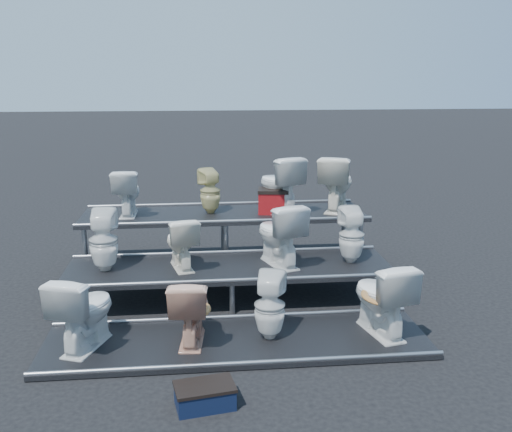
{
  "coord_description": "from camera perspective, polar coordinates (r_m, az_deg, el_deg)",
  "views": [
    {
      "loc": [
        -0.4,
        -7.03,
        2.89
      ],
      "look_at": [
        0.36,
        0.1,
        1.1
      ],
      "focal_mm": 40.0,
      "sensor_mm": 36.0,
      "label": 1
    }
  ],
  "objects": [
    {
      "name": "toilet_3",
      "position": [
        6.53,
        12.41,
        -7.89
      ],
      "size": [
        0.65,
        0.92,
        0.85
      ],
      "primitive_type": "imported",
      "rotation": [
        0.0,
        0.0,
        3.36
      ],
      "color": "white",
      "rests_on": "tier_front"
    },
    {
      "name": "toilet_0",
      "position": [
        6.34,
        -16.82,
        -9.01
      ],
      "size": [
        0.72,
        0.92,
        0.83
      ],
      "primitive_type": "imported",
      "rotation": [
        0.0,
        0.0,
        2.78
      ],
      "color": "white",
      "rests_on": "tier_front"
    },
    {
      "name": "tier_back",
      "position": [
        8.7,
        -3.18,
        -2.41
      ],
      "size": [
        4.2,
        1.2,
        0.86
      ],
      "primitive_type": "cube",
      "color": "black",
      "rests_on": "ground"
    },
    {
      "name": "toilet_10",
      "position": [
        8.58,
        2.34,
        3.24
      ],
      "size": [
        0.75,
        0.95,
        0.85
      ],
      "primitive_type": "imported",
      "rotation": [
        0.0,
        0.0,
        3.53
      ],
      "color": "white",
      "rests_on": "tier_back"
    },
    {
      "name": "toilet_11",
      "position": [
        8.75,
        8.06,
        3.3
      ],
      "size": [
        0.76,
        0.94,
        0.84
      ],
      "primitive_type": "imported",
      "rotation": [
        0.0,
        0.0,
        2.74
      ],
      "color": "white",
      "rests_on": "tier_back"
    },
    {
      "name": "tier_mid",
      "position": [
        7.53,
        -2.64,
        -6.66
      ],
      "size": [
        4.2,
        1.2,
        0.46
      ],
      "primitive_type": "cube",
      "color": "black",
      "rests_on": "ground"
    },
    {
      "name": "step_stool",
      "position": [
        5.34,
        -5.14,
        -17.6
      ],
      "size": [
        0.56,
        0.39,
        0.18
      ],
      "primitive_type": "cube",
      "rotation": [
        0.0,
        0.0,
        0.17
      ],
      "color": "black",
      "rests_on": "ground"
    },
    {
      "name": "toilet_4",
      "position": [
        7.42,
        -15.0,
        -2.37
      ],
      "size": [
        0.37,
        0.38,
        0.79
      ],
      "primitive_type": "imported",
      "rotation": [
        0.0,
        0.0,
        3.11
      ],
      "color": "white",
      "rests_on": "tier_mid"
    },
    {
      "name": "toilet_2",
      "position": [
        6.28,
        1.39,
        -8.96
      ],
      "size": [
        0.43,
        0.43,
        0.75
      ],
      "primitive_type": "imported",
      "rotation": [
        0.0,
        0.0,
        2.84
      ],
      "color": "white",
      "rests_on": "tier_front"
    },
    {
      "name": "toilet_6",
      "position": [
        7.39,
        2.31,
        -1.77
      ],
      "size": [
        0.7,
        0.93,
        0.84
      ],
      "primitive_type": "imported",
      "rotation": [
        0.0,
        0.0,
        3.46
      ],
      "color": "white",
      "rests_on": "tier_mid"
    },
    {
      "name": "toilet_8",
      "position": [
        8.56,
        -12.77,
        2.33
      ],
      "size": [
        0.39,
        0.68,
        0.69
      ],
      "primitive_type": "imported",
      "rotation": [
        0.0,
        0.0,
        3.13
      ],
      "color": "white",
      "rests_on": "tier_back"
    },
    {
      "name": "toilet_1",
      "position": [
        6.24,
        -6.56,
        -9.27
      ],
      "size": [
        0.49,
        0.76,
        0.74
      ],
      "primitive_type": "imported",
      "rotation": [
        0.0,
        0.0,
        3.04
      ],
      "color": "#DAA083",
      "rests_on": "tier_front"
    },
    {
      "name": "red_crate",
      "position": [
        8.54,
        1.75,
        1.37
      ],
      "size": [
        0.49,
        0.41,
        0.31
      ],
      "primitive_type": "cube",
      "rotation": [
        0.0,
        0.0,
        -0.15
      ],
      "color": "maroon",
      "rests_on": "tier_back"
    },
    {
      "name": "toilet_7",
      "position": [
        7.6,
        9.54,
        -1.88
      ],
      "size": [
        0.35,
        0.36,
        0.74
      ],
      "primitive_type": "imported",
      "rotation": [
        0.0,
        0.0,
        3.19
      ],
      "color": "white",
      "rests_on": "tier_mid"
    },
    {
      "name": "toilet_5",
      "position": [
        7.34,
        -7.52,
        -2.63
      ],
      "size": [
        0.52,
        0.73,
        0.68
      ],
      "primitive_type": "imported",
      "rotation": [
        0.0,
        0.0,
        3.38
      ],
      "color": "white",
      "rests_on": "tier_mid"
    },
    {
      "name": "tier_front",
      "position": [
        6.42,
        -1.89,
        -12.42
      ],
      "size": [
        4.2,
        1.2,
        0.06
      ],
      "primitive_type": "cube",
      "color": "black",
      "rests_on": "ground"
    },
    {
      "name": "ground",
      "position": [
        7.61,
        -2.62,
        -8.28
      ],
      "size": [
        80.0,
        80.0,
        0.0
      ],
      "primitive_type": "plane",
      "color": "black",
      "rests_on": "ground"
    },
    {
      "name": "toilet_9",
      "position": [
        8.51,
        -4.6,
        2.5
      ],
      "size": [
        0.4,
        0.4,
        0.67
      ],
      "primitive_type": "imported",
      "rotation": [
        0.0,
        0.0,
        3.55
      ],
      "color": "#CBC181",
      "rests_on": "tier_back"
    }
  ]
}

